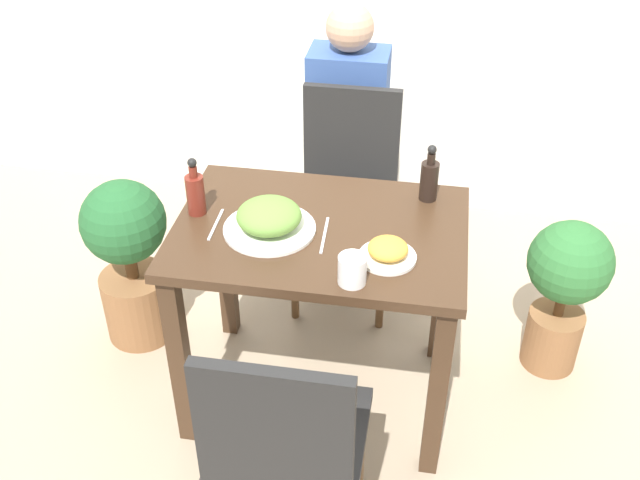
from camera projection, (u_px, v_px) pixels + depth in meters
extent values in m
plane|color=tan|center=(320.00, 390.00, 2.87)|extent=(16.00, 16.00, 0.00)
cube|color=#3D2819|center=(320.00, 232.00, 2.44)|extent=(0.95, 0.67, 0.04)
cube|color=#3D2819|center=(180.00, 361.00, 2.49)|extent=(0.06, 0.06, 0.73)
cube|color=#3D2819|center=(437.00, 393.00, 2.38)|extent=(0.06, 0.06, 0.73)
cube|color=#3D2819|center=(226.00, 260.00, 2.95)|extent=(0.06, 0.06, 0.73)
cube|color=#3D2819|center=(443.00, 283.00, 2.83)|extent=(0.06, 0.06, 0.73)
cube|color=black|center=(291.00, 438.00, 2.13)|extent=(0.42, 0.42, 0.04)
cube|color=black|center=(274.00, 435.00, 1.83)|extent=(0.40, 0.04, 0.44)
cylinder|color=brown|center=(360.00, 449.00, 2.38)|extent=(0.03, 0.03, 0.43)
cylinder|color=brown|center=(250.00, 434.00, 2.43)|extent=(0.03, 0.03, 0.43)
cube|color=black|center=(345.00, 210.00, 3.08)|extent=(0.42, 0.42, 0.04)
cube|color=black|center=(352.00, 137.00, 3.09)|extent=(0.40, 0.04, 0.44)
cylinder|color=brown|center=(295.00, 277.00, 3.10)|extent=(0.03, 0.03, 0.43)
cylinder|color=brown|center=(381.00, 286.00, 3.05)|extent=(0.03, 0.03, 0.43)
cylinder|color=brown|center=(310.00, 228.00, 3.39)|extent=(0.03, 0.03, 0.43)
cylinder|color=brown|center=(389.00, 236.00, 3.34)|extent=(0.03, 0.03, 0.43)
cylinder|color=white|center=(270.00, 229.00, 2.41)|extent=(0.30, 0.30, 0.01)
ellipsoid|color=olive|center=(269.00, 216.00, 2.38)|extent=(0.21, 0.21, 0.09)
cylinder|color=white|center=(387.00, 257.00, 2.29)|extent=(0.18, 0.18, 0.01)
ellipsoid|color=gold|center=(388.00, 248.00, 2.27)|extent=(0.13, 0.13, 0.05)
cylinder|color=white|center=(352.00, 270.00, 2.17)|extent=(0.08, 0.08, 0.09)
cylinder|color=maroon|center=(196.00, 195.00, 2.46)|extent=(0.06, 0.06, 0.14)
cylinder|color=maroon|center=(193.00, 172.00, 2.41)|extent=(0.03, 0.03, 0.04)
sphere|color=black|center=(192.00, 163.00, 2.39)|extent=(0.03, 0.03, 0.03)
cylinder|color=black|center=(429.00, 181.00, 2.53)|extent=(0.06, 0.06, 0.14)
cylinder|color=black|center=(431.00, 159.00, 2.48)|extent=(0.03, 0.03, 0.04)
sphere|color=black|center=(432.00, 150.00, 2.46)|extent=(0.03, 0.03, 0.03)
cube|color=silver|center=(216.00, 224.00, 2.44)|extent=(0.01, 0.18, 0.00)
cube|color=silver|center=(324.00, 235.00, 2.39)|extent=(0.02, 0.20, 0.00)
cylinder|color=brown|center=(138.00, 304.00, 3.06)|extent=(0.28, 0.28, 0.29)
cylinder|color=brown|center=(131.00, 266.00, 2.95)|extent=(0.05, 0.05, 0.10)
sphere|color=#235B2D|center=(123.00, 222.00, 2.82)|extent=(0.33, 0.33, 0.33)
cylinder|color=brown|center=(552.00, 338.00, 2.93)|extent=(0.21, 0.21, 0.25)
cylinder|color=brown|center=(560.00, 305.00, 2.83)|extent=(0.04, 0.04, 0.09)
sphere|color=#2D6B33|center=(570.00, 262.00, 2.71)|extent=(0.31, 0.31, 0.31)
cube|color=#2D3347|center=(346.00, 201.00, 3.55)|extent=(0.28, 0.20, 0.45)
cube|color=#385699|center=(348.00, 108.00, 3.27)|extent=(0.34, 0.22, 0.52)
sphere|color=tan|center=(350.00, 27.00, 3.06)|extent=(0.20, 0.20, 0.20)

